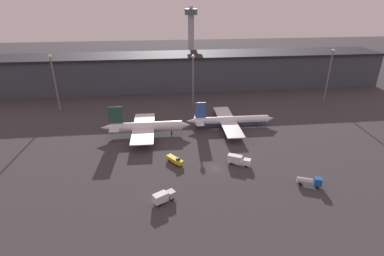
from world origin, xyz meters
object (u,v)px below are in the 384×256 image
object	(u,v)px
service_vehicle_1	(175,160)
service_vehicle_2	(238,160)
airplane_1	(230,120)
control_tower	(191,34)
airplane_0	(146,127)
service_vehicle_3	(163,197)
service_vehicle_0	(310,181)

from	to	relation	value
service_vehicle_1	service_vehicle_2	world-z (taller)	service_vehicle_2
airplane_1	service_vehicle_2	size ratio (longest dim) A/B	4.94
control_tower	service_vehicle_2	bearing A→B (deg)	-89.40
airplane_0	airplane_1	world-z (taller)	airplane_0
airplane_1	service_vehicle_3	size ratio (longest dim) A/B	5.73
service_vehicle_3	airplane_1	bearing A→B (deg)	27.68
airplane_1	service_vehicle_1	size ratio (longest dim) A/B	5.60
airplane_1	service_vehicle_1	xyz separation A→B (m)	(-26.64, -29.06, -1.64)
control_tower	service_vehicle_1	bearing A→B (deg)	-98.68
service_vehicle_2	control_tower	xyz separation A→B (m)	(-1.45, 138.50, 25.32)
service_vehicle_2	airplane_0	bearing A→B (deg)	167.31
control_tower	airplane_0	bearing A→B (deg)	-105.87
airplane_0	service_vehicle_2	world-z (taller)	airplane_0
service_vehicle_2	service_vehicle_3	distance (m)	32.11
service_vehicle_1	service_vehicle_2	bearing A→B (deg)	44.73
airplane_1	control_tower	xyz separation A→B (m)	(-6.01, 105.99, 24.28)
service_vehicle_2	control_tower	world-z (taller)	control_tower
airplane_0	service_vehicle_0	world-z (taller)	airplane_0
airplane_1	service_vehicle_0	distance (m)	49.68
service_vehicle_2	service_vehicle_3	bearing A→B (deg)	-118.58
service_vehicle_0	airplane_1	bearing A→B (deg)	129.78
airplane_0	control_tower	distance (m)	117.35
airplane_1	control_tower	distance (m)	108.90
airplane_0	service_vehicle_1	size ratio (longest dim) A/B	5.27
airplane_0	service_vehicle_3	bearing A→B (deg)	-81.57
service_vehicle_0	control_tower	size ratio (longest dim) A/B	0.16
service_vehicle_0	service_vehicle_3	bearing A→B (deg)	-153.78
airplane_1	service_vehicle_0	xyz separation A→B (m)	(14.67, -47.45, -1.27)
airplane_0	airplane_1	xyz separation A→B (m)	(37.44, 4.58, -0.65)
airplane_1	service_vehicle_1	world-z (taller)	airplane_1
service_vehicle_1	service_vehicle_3	distance (m)	21.80
airplane_1	airplane_0	bearing A→B (deg)	-172.29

